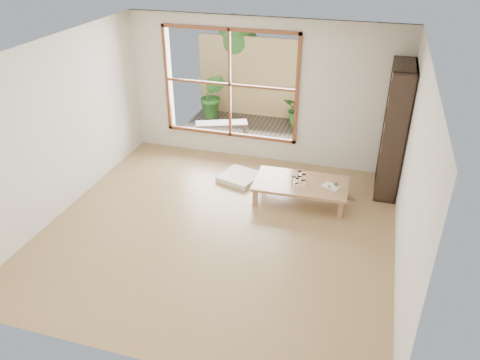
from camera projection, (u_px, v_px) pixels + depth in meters
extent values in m
plane|color=#95774A|center=(220.00, 227.00, 6.94)|extent=(5.00, 5.00, 0.00)
cube|color=tan|center=(301.00, 184.00, 7.49)|extent=(1.51, 0.88, 0.05)
cube|color=tan|center=(255.00, 197.00, 7.43)|extent=(0.08, 0.08, 0.28)
cube|color=tan|center=(264.00, 177.00, 8.01)|extent=(0.08, 0.08, 0.28)
cube|color=tan|center=(341.00, 209.00, 7.12)|extent=(0.08, 0.08, 0.28)
cube|color=tan|center=(344.00, 187.00, 7.71)|extent=(0.08, 0.08, 0.28)
cube|color=white|center=(239.00, 177.00, 8.22)|extent=(0.75, 0.75, 0.09)
cube|color=#32231C|center=(394.00, 130.00, 7.44)|extent=(0.34, 0.96, 2.13)
cylinder|color=silver|center=(294.00, 180.00, 7.41)|extent=(0.07, 0.07, 0.13)
cylinder|color=silver|center=(304.00, 177.00, 7.52)|extent=(0.07, 0.07, 0.10)
cylinder|color=silver|center=(300.00, 174.00, 7.63)|extent=(0.07, 0.07, 0.09)
cylinder|color=silver|center=(297.00, 181.00, 7.44)|extent=(0.06, 0.06, 0.08)
cube|color=white|center=(331.00, 187.00, 7.34)|extent=(0.31, 0.27, 0.02)
sphere|color=#406A2A|center=(336.00, 184.00, 7.33)|extent=(0.06, 0.06, 0.06)
cube|color=orange|center=(329.00, 186.00, 7.31)|extent=(0.06, 0.05, 0.02)
cube|color=beige|center=(327.00, 184.00, 7.37)|extent=(0.07, 0.06, 0.02)
cylinder|color=silver|center=(333.00, 188.00, 7.28)|extent=(0.14, 0.07, 0.01)
cube|color=#3D342C|center=(247.00, 132.00, 10.07)|extent=(2.80, 2.00, 0.05)
cube|color=#32231C|center=(222.00, 123.00, 9.60)|extent=(1.10, 0.68, 0.04)
cube|color=#32231C|center=(198.00, 134.00, 9.55)|extent=(0.08, 0.08, 0.29)
cube|color=#32231C|center=(198.00, 130.00, 9.75)|extent=(0.08, 0.08, 0.29)
cube|color=#32231C|center=(246.00, 132.00, 9.62)|extent=(0.08, 0.08, 0.29)
cube|color=#32231C|center=(245.00, 128.00, 9.82)|extent=(0.08, 0.08, 0.29)
cube|color=tan|center=(259.00, 78.00, 10.47)|extent=(2.80, 0.06, 1.80)
imported|color=#336425|center=(301.00, 109.00, 10.11)|extent=(0.75, 0.65, 0.80)
imported|color=#336425|center=(213.00, 96.00, 10.50)|extent=(0.60, 0.49, 1.03)
cylinder|color=#4C3D2D|center=(233.00, 76.00, 10.95)|extent=(0.14, 0.14, 1.60)
sphere|color=#336425|center=(238.00, 39.00, 10.50)|extent=(0.84, 0.84, 0.84)
sphere|color=#336425|center=(228.00, 47.00, 10.74)|extent=(0.70, 0.70, 0.70)
sphere|color=#336425|center=(233.00, 29.00, 10.32)|extent=(0.64, 0.64, 0.64)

